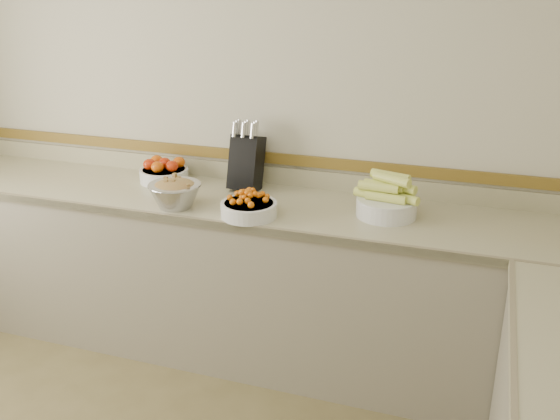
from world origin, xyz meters
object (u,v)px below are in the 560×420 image
(knife_block, at_px, (246,161))
(rhubarb_bowl, at_px, (175,193))
(cherry_tomato_bowl, at_px, (249,207))
(corn_bowl, at_px, (387,201))
(tomato_bowl, at_px, (164,172))

(knife_block, distance_m, rhubarb_bowl, 0.46)
(cherry_tomato_bowl, distance_m, corn_bowl, 0.67)
(tomato_bowl, xyz_separation_m, corn_bowl, (1.29, -0.13, 0.02))
(knife_block, xyz_separation_m, cherry_tomato_bowl, (0.17, -0.39, -0.11))
(knife_block, height_order, tomato_bowl, knife_block)
(tomato_bowl, bearing_deg, cherry_tomato_bowl, -28.49)
(cherry_tomato_bowl, bearing_deg, corn_bowl, 19.48)
(rhubarb_bowl, bearing_deg, knife_block, 59.40)
(knife_block, bearing_deg, cherry_tomato_bowl, -66.98)
(corn_bowl, distance_m, rhubarb_bowl, 1.05)
(cherry_tomato_bowl, bearing_deg, rhubarb_bowl, 179.87)
(knife_block, bearing_deg, corn_bowl, -12.00)
(knife_block, height_order, cherry_tomato_bowl, knife_block)
(tomato_bowl, height_order, cherry_tomato_bowl, cherry_tomato_bowl)
(tomato_bowl, height_order, corn_bowl, corn_bowl)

